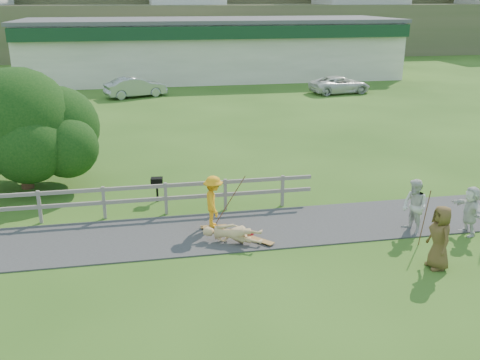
{
  "coord_description": "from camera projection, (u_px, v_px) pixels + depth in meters",
  "views": [
    {
      "loc": [
        -2.68,
        -13.42,
        6.89
      ],
      "look_at": [
        0.26,
        2.0,
        1.49
      ],
      "focal_mm": 40.0,
      "sensor_mm": 36.0,
      "label": 1
    }
  ],
  "objects": [
    {
      "name": "spectator_d",
      "position": [
        470.0,
        211.0,
        16.14
      ],
      "size": [
        0.46,
        1.43,
        1.54
      ],
      "primitive_type": "imported",
      "rotation": [
        0.0,
        0.0,
        4.72
      ],
      "color": "silver",
      "rests_on": "ground"
    },
    {
      "name": "spectator_a",
      "position": [
        414.0,
        207.0,
        16.21
      ],
      "size": [
        0.81,
        0.95,
        1.71
      ],
      "primitive_type": "imported",
      "rotation": [
        0.0,
        0.0,
        4.92
      ],
      "color": "silver",
      "rests_on": "ground"
    },
    {
      "name": "skater_rider",
      "position": [
        213.0,
        205.0,
        16.45
      ],
      "size": [
        0.64,
        1.08,
        1.64
      ],
      "primitive_type": "imported",
      "rotation": [
        0.0,
        0.0,
        1.54
      ],
      "color": "#F7A017",
      "rests_on": "ground"
    },
    {
      "name": "longboard_fallen",
      "position": [
        260.0,
        242.0,
        15.75
      ],
      "size": [
        0.79,
        0.84,
        0.1
      ],
      "primitive_type": null,
      "rotation": [
        0.0,
        0.0,
        -0.83
      ],
      "color": "olive",
      "rests_on": "ground"
    },
    {
      "name": "car_silver",
      "position": [
        136.0,
        87.0,
        38.53
      ],
      "size": [
        4.62,
        2.85,
        1.44
      ],
      "primitive_type": "imported",
      "rotation": [
        0.0,
        0.0,
        1.9
      ],
      "color": "#9CA0A3",
      "rests_on": "ground"
    },
    {
      "name": "pole_rider",
      "position": [
        230.0,
        196.0,
        16.89
      ],
      "size": [
        0.03,
        0.03,
        1.84
      ],
      "primitive_type": "cylinder",
      "color": "brown",
      "rests_on": "ground"
    },
    {
      "name": "longboard_rider",
      "position": [
        214.0,
        228.0,
        16.7
      ],
      "size": [
        0.83,
        0.24,
        0.09
      ],
      "primitive_type": null,
      "rotation": [
        0.0,
        0.0,
        -0.04
      ],
      "color": "olive",
      "rests_on": "ground"
    },
    {
      "name": "ground",
      "position": [
        244.0,
        253.0,
        15.18
      ],
      "size": [
        260.0,
        260.0,
        0.0
      ],
      "primitive_type": "plane",
      "color": "#2C5317",
      "rests_on": "ground"
    },
    {
      "name": "skater_fallen",
      "position": [
        232.0,
        234.0,
        15.61
      ],
      "size": [
        1.16,
        1.76,
        0.64
      ],
      "primitive_type": "imported",
      "rotation": [
        0.0,
        0.0,
        1.11
      ],
      "color": "tan",
      "rests_on": "ground"
    },
    {
      "name": "bbq",
      "position": [
        157.0,
        190.0,
        18.85
      ],
      "size": [
        0.44,
        0.35,
        0.88
      ],
      "primitive_type": null,
      "rotation": [
        0.0,
        0.0,
        -0.11
      ],
      "color": "black",
      "rests_on": "ground"
    },
    {
      "name": "strip_mall",
      "position": [
        212.0,
        48.0,
        47.52
      ],
      "size": [
        32.5,
        10.75,
        5.1
      ],
      "color": "beige",
      "rests_on": "ground"
    },
    {
      "name": "car_white",
      "position": [
        340.0,
        85.0,
        40.1
      ],
      "size": [
        4.84,
        2.74,
        1.28
      ],
      "primitive_type": "imported",
      "rotation": [
        0.0,
        0.0,
        1.71
      ],
      "color": "silver",
      "rests_on": "ground"
    },
    {
      "name": "spectator_c",
      "position": [
        440.0,
        237.0,
        14.07
      ],
      "size": [
        0.58,
        0.88,
        1.76
      ],
      "primitive_type": "imported",
      "rotation": [
        0.0,
        0.0,
        4.69
      ],
      "color": "brown",
      "rests_on": "ground"
    },
    {
      "name": "path",
      "position": [
        235.0,
        230.0,
        16.57
      ],
      "size": [
        34.0,
        3.0,
        0.04
      ],
      "primitive_type": "cube",
      "color": "#313134",
      "rests_on": "ground"
    },
    {
      "name": "helmet",
      "position": [
        250.0,
        234.0,
        16.11
      ],
      "size": [
        0.24,
        0.24,
        0.24
      ],
      "primitive_type": "sphere",
      "color": "#A51122",
      "rests_on": "ground"
    },
    {
      "name": "fence",
      "position": [
        84.0,
        199.0,
        17.2
      ],
      "size": [
        15.05,
        0.1,
        1.1
      ],
      "color": "slate",
      "rests_on": "ground"
    },
    {
      "name": "pole_spec_left",
      "position": [
        425.0,
        218.0,
        15.41
      ],
      "size": [
        0.03,
        0.03,
        1.69
      ],
      "primitive_type": "cylinder",
      "color": "brown",
      "rests_on": "ground"
    },
    {
      "name": "tree",
      "position": [
        22.0,
        141.0,
        19.74
      ],
      "size": [
        6.27,
        6.27,
        3.69
      ],
      "primitive_type": null,
      "color": "black",
      "rests_on": "ground"
    }
  ]
}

